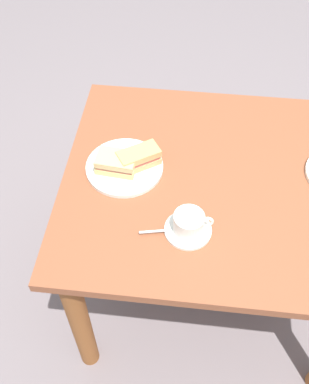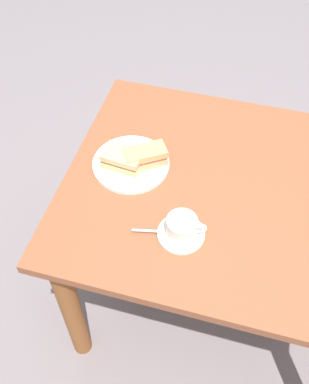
{
  "view_description": "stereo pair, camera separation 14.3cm",
  "coord_description": "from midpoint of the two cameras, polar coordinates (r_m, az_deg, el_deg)",
  "views": [
    {
      "loc": [
        0.12,
        0.99,
        1.89
      ],
      "look_at": [
        0.22,
        0.1,
        0.78
      ],
      "focal_mm": 42.78,
      "sensor_mm": 36.0,
      "label": 1
    },
    {
      "loc": [
        -0.02,
        0.97,
        1.89
      ],
      "look_at": [
        0.22,
        0.1,
        0.78
      ],
      "focal_mm": 42.78,
      "sensor_mm": 36.0,
      "label": 2
    }
  ],
  "objects": [
    {
      "name": "ground_plane",
      "position": [
        2.13,
        4.3,
        -11.84
      ],
      "size": [
        6.0,
        6.0,
        0.0
      ],
      "primitive_type": "plane",
      "color": "slate"
    },
    {
      "name": "spoon",
      "position": [
        1.36,
        -2.18,
        -5.04
      ],
      "size": [
        0.1,
        0.03,
        0.01
      ],
      "color": "silver",
      "rests_on": "coffee_saucer"
    },
    {
      "name": "coffee_cup",
      "position": [
        1.34,
        1.32,
        -4.01
      ],
      "size": [
        0.12,
        0.09,
        0.06
      ],
      "color": "white",
      "rests_on": "coffee_saucer"
    },
    {
      "name": "sandwich_back",
      "position": [
        1.51,
        -4.68,
        4.1
      ],
      "size": [
        0.15,
        0.13,
        0.06
      ],
      "color": "tan",
      "rests_on": "sandwich_plate"
    },
    {
      "name": "coffee_saucer",
      "position": [
        1.37,
        1.22,
        -4.95
      ],
      "size": [
        0.14,
        0.14,
        0.01
      ],
      "primitive_type": "cylinder",
      "color": "white",
      "rests_on": "dining_table"
    },
    {
      "name": "sandwich_plate",
      "position": [
        1.53,
        -6.42,
        2.96
      ],
      "size": [
        0.26,
        0.26,
        0.01
      ],
      "primitive_type": "cylinder",
      "color": "white",
      "rests_on": "dining_table"
    },
    {
      "name": "sandwich_front",
      "position": [
        1.51,
        -7.46,
        3.55
      ],
      "size": [
        0.14,
        0.1,
        0.05
      ],
      "color": "#D4BE74",
      "rests_on": "sandwich_plate"
    },
    {
      "name": "dining_table",
      "position": [
        1.61,
        5.56,
        -1.87
      ],
      "size": [
        1.06,
        0.89,
        0.75
      ],
      "color": "brown",
      "rests_on": "ground_plane"
    }
  ]
}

